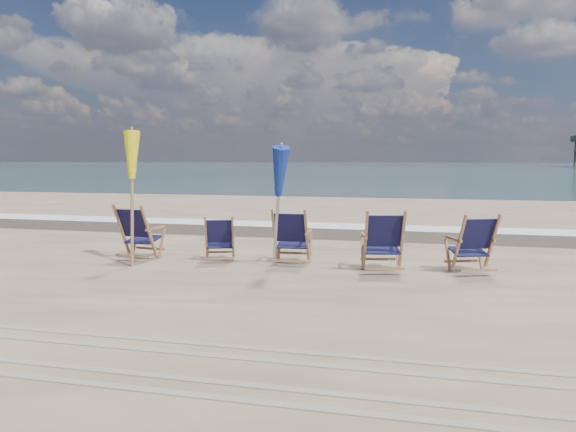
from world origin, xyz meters
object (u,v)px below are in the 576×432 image
beach_chair_1 (233,239)px  beach_chair_3 (402,242)px  beach_chair_2 (307,237)px  umbrella_blue (277,174)px  beach_chair_0 (149,233)px  umbrella_yellow (131,162)px  beach_chair_4 (492,244)px

beach_chair_1 → beach_chair_3: size_ratio=0.81×
beach_chair_2 → umbrella_blue: bearing=39.9°
beach_chair_0 → beach_chair_3: size_ratio=0.99×
beach_chair_0 → umbrella_blue: 2.77m
beach_chair_0 → beach_chair_3: 4.65m
umbrella_yellow → beach_chair_1: bearing=25.6°
beach_chair_2 → beach_chair_0: bearing=1.9°
beach_chair_4 → umbrella_blue: (-3.57, -0.45, 1.14)m
beach_chair_3 → umbrella_yellow: umbrella_yellow is taller
beach_chair_0 → beach_chair_2: size_ratio=1.03×
beach_chair_1 → umbrella_yellow: 2.28m
beach_chair_1 → beach_chair_0: bearing=-6.3°
beach_chair_0 → beach_chair_1: (1.55, 0.31, -0.10)m
beach_chair_4 → umbrella_blue: umbrella_blue is taller
beach_chair_3 → beach_chair_0: bearing=-12.6°
beach_chair_1 → beach_chair_4: bearing=162.1°
beach_chair_2 → beach_chair_3: (1.69, -0.25, 0.02)m
beach_chair_3 → umbrella_yellow: (-4.71, -0.47, 1.31)m
beach_chair_2 → umbrella_yellow: size_ratio=0.44×
beach_chair_0 → beach_chair_3: bearing=-174.5°
beach_chair_0 → beach_chair_1: beach_chair_0 is taller
beach_chair_0 → umbrella_blue: (2.53, -0.15, 1.12)m
beach_chair_1 → umbrella_yellow: umbrella_yellow is taller
beach_chair_1 → beach_chair_2: bearing=160.0°
beach_chair_1 → beach_chair_3: (3.10, -0.30, 0.10)m
umbrella_yellow → umbrella_blue: size_ratio=1.09×
umbrella_yellow → beach_chair_2: bearing=13.3°
beach_chair_2 → beach_chair_3: beach_chair_3 is taller
beach_chair_2 → umbrella_blue: size_ratio=0.48×
beach_chair_0 → beach_chair_2: 2.97m
beach_chair_4 → beach_chair_0: bearing=-19.6°
beach_chair_1 → umbrella_blue: (0.98, -0.46, 1.22)m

